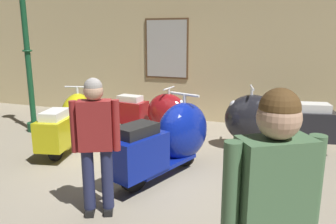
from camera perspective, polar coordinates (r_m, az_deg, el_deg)
name	(u,v)px	position (r m, az deg, el deg)	size (l,w,h in m)	color
ground_plane	(136,173)	(4.92, -5.49, -10.42)	(60.00, 60.00, 0.00)	gray
showroom_back_wall	(198,39)	(7.68, 5.12, 12.31)	(18.00, 0.24, 3.71)	#CCB784
scooter_0	(72,121)	(6.12, -16.12, -1.42)	(0.84, 1.78, 1.05)	black
scooter_1	(156,113)	(6.56, -2.13, -0.20)	(1.65, 0.63, 0.98)	black
scooter_2	(170,139)	(4.75, 0.40, -4.61)	(1.10, 1.92, 1.13)	black
scooter_3	(270,122)	(5.95, 17.04, -1.62)	(1.88, 0.84, 1.11)	black
lamppost	(26,42)	(7.22, -23.12, 10.93)	(0.31, 0.31, 3.14)	#144728
visitor_0	(96,138)	(3.64, -12.28, -4.37)	(0.48, 0.35, 1.54)	black
visitor_1	(271,218)	(1.99, 17.24, -16.99)	(0.50, 0.41, 1.71)	black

